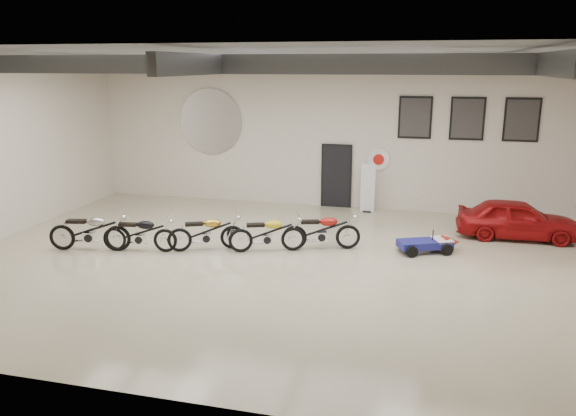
% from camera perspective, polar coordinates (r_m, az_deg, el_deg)
% --- Properties ---
extents(floor, '(16.00, 12.00, 0.01)m').
position_cam_1_polar(floor, '(13.90, -1.22, -5.59)').
color(floor, '#BBB18E').
rests_on(floor, ground).
extents(ceiling, '(16.00, 12.00, 0.01)m').
position_cam_1_polar(ceiling, '(13.06, -1.34, 15.49)').
color(ceiling, slate).
rests_on(ceiling, back_wall).
extents(back_wall, '(16.00, 0.02, 5.00)m').
position_cam_1_polar(back_wall, '(19.04, 3.56, 7.58)').
color(back_wall, beige).
rests_on(back_wall, floor).
extents(ceiling_beams, '(15.80, 11.80, 0.32)m').
position_cam_1_polar(ceiling_beams, '(13.06, -1.33, 14.39)').
color(ceiling_beams, '#595C61').
rests_on(ceiling_beams, ceiling).
extents(door, '(0.92, 0.08, 2.10)m').
position_cam_1_polar(door, '(19.14, 4.94, 3.19)').
color(door, black).
rests_on(door, back_wall).
extents(logo_plaque, '(2.30, 0.06, 1.16)m').
position_cam_1_polar(logo_plaque, '(20.08, -7.87, 8.69)').
color(logo_plaque, silver).
rests_on(logo_plaque, back_wall).
extents(poster_left, '(1.05, 0.08, 1.35)m').
position_cam_1_polar(poster_left, '(18.63, 12.79, 8.96)').
color(poster_left, black).
rests_on(poster_left, back_wall).
extents(poster_mid, '(1.05, 0.08, 1.35)m').
position_cam_1_polar(poster_mid, '(18.66, 17.75, 8.64)').
color(poster_mid, black).
rests_on(poster_mid, back_wall).
extents(poster_right, '(1.05, 0.08, 1.35)m').
position_cam_1_polar(poster_right, '(18.82, 22.66, 8.27)').
color(poster_right, black).
rests_on(poster_right, back_wall).
extents(oil_sign, '(0.72, 0.10, 0.72)m').
position_cam_1_polar(oil_sign, '(18.85, 9.20, 4.90)').
color(oil_sign, white).
rests_on(oil_sign, back_wall).
extents(banner_stand, '(0.47, 0.19, 1.70)m').
position_cam_1_polar(banner_stand, '(18.60, 8.10, 2.15)').
color(banner_stand, white).
rests_on(banner_stand, floor).
extents(motorcycle_silver, '(2.21, 1.07, 1.10)m').
position_cam_1_polar(motorcycle_silver, '(15.53, -19.54, -2.15)').
color(motorcycle_silver, silver).
rests_on(motorcycle_silver, floor).
extents(motorcycle_black, '(2.00, 0.90, 1.01)m').
position_cam_1_polar(motorcycle_black, '(15.08, -14.85, -2.46)').
color(motorcycle_black, silver).
rests_on(motorcycle_black, floor).
extents(motorcycle_gold, '(2.03, 1.36, 1.02)m').
position_cam_1_polar(motorcycle_gold, '(14.83, -8.34, -2.38)').
color(motorcycle_gold, silver).
rests_on(motorcycle_gold, floor).
extents(motorcycle_yellow, '(2.04, 1.24, 1.02)m').
position_cam_1_polar(motorcycle_yellow, '(14.58, -2.15, -2.53)').
color(motorcycle_yellow, silver).
rests_on(motorcycle_yellow, floor).
extents(motorcycle_red, '(2.12, 1.18, 1.05)m').
position_cam_1_polar(motorcycle_red, '(14.77, 3.42, -2.25)').
color(motorcycle_red, silver).
rests_on(motorcycle_red, floor).
extents(go_kart, '(1.85, 1.37, 0.61)m').
position_cam_1_polar(go_kart, '(15.04, 14.24, -3.25)').
color(go_kart, navy).
rests_on(go_kart, floor).
extents(vintage_car, '(1.35, 3.27, 1.11)m').
position_cam_1_polar(vintage_car, '(16.94, 22.24, -1.04)').
color(vintage_car, '#9A0E10').
rests_on(vintage_car, floor).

